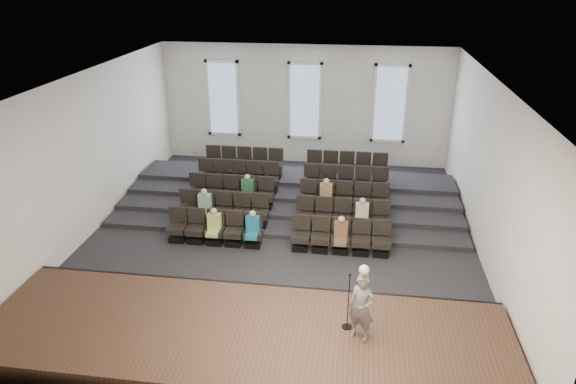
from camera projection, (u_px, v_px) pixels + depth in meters
The scene contains 14 objects.
ground at pixel (280, 238), 16.17m from camera, with size 14.00×14.00×0.00m, color black.
ceiling at pixel (278, 79), 14.15m from camera, with size 12.00×14.00×0.02m, color white.
wall_back at pixel (305, 105), 21.52m from camera, with size 12.00×0.04×5.00m, color silver.
wall_front at pixel (216, 307), 8.80m from camera, with size 12.00×0.04×5.00m, color silver.
wall_left at pixel (88, 154), 15.93m from camera, with size 0.04×14.00×5.00m, color silver.
wall_right at pixel (491, 174), 14.40m from camera, with size 0.04×14.00×5.00m, color silver.
stage at pixel (245, 338), 11.45m from camera, with size 11.80×3.60×0.50m, color #452A1D.
stage_lip at pixel (260, 292), 13.06m from camera, with size 11.80×0.06×0.52m, color black.
risers at pixel (293, 192), 18.97m from camera, with size 11.80×4.80×0.60m.
seating_rows at pixel (287, 198), 17.29m from camera, with size 6.80×4.70×1.67m.
windows at pixel (305, 101), 21.38m from camera, with size 8.44×0.10×3.24m.
audience at pixel (278, 211), 16.13m from camera, with size 5.45×2.64×1.10m.
speaker at pixel (362, 307), 10.80m from camera, with size 0.57×0.37×1.56m, color #5A5855.
mic_stand at pixel (348, 312), 11.25m from camera, with size 0.23×0.23×1.40m.
Camera 1 is at (2.23, -14.03, 7.87)m, focal length 32.00 mm.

